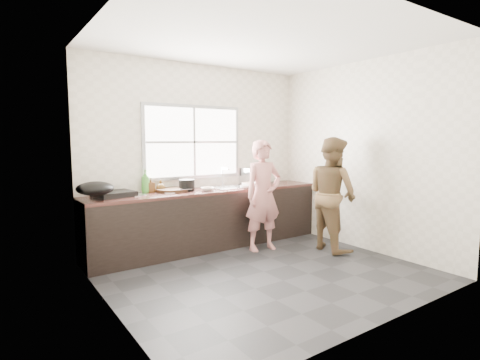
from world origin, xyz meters
TOP-DOWN VIEW (x-y plane):
  - floor at (0.00, 0.00)m, footprint 3.60×3.20m
  - ceiling at (0.00, 0.00)m, footprint 3.60×3.20m
  - wall_back at (0.00, 1.60)m, footprint 3.60×0.01m
  - wall_left at (-1.80, 0.00)m, footprint 0.01×3.20m
  - wall_right at (1.80, 0.00)m, footprint 0.01×3.20m
  - wall_front at (0.00, -1.60)m, footprint 3.60×0.01m
  - cabinet at (0.00, 1.29)m, footprint 3.60×0.62m
  - countertop at (0.00, 1.29)m, footprint 3.60×0.64m
  - sink at (0.35, 1.29)m, footprint 0.55×0.45m
  - faucet at (0.35, 1.49)m, footprint 0.02×0.02m
  - window_frame at (-0.10, 1.59)m, footprint 1.60×0.05m
  - window_glazing at (-0.10, 1.57)m, footprint 1.50×0.01m
  - woman at (0.57, 0.74)m, footprint 0.57×0.41m
  - person_side at (1.38, 0.18)m, footprint 0.71×0.86m
  - cutting_board at (-0.55, 1.39)m, footprint 0.54×0.54m
  - cleaver at (-0.42, 1.23)m, footprint 0.18×0.09m
  - bowl_mince at (-0.10, 1.18)m, footprint 0.26×0.26m
  - bowl_crabs at (0.63, 1.17)m, footprint 0.23×0.23m
  - bowl_held at (0.50, 1.10)m, footprint 0.22×0.22m
  - black_pot at (-0.34, 1.36)m, footprint 0.28×0.28m
  - plate_food at (-0.62, 1.27)m, footprint 0.24×0.24m
  - bottle_green at (-0.89, 1.49)m, footprint 0.13×0.13m
  - bottle_brown_tall at (-0.82, 1.48)m, footprint 0.08×0.09m
  - bottle_brown_short at (-0.68, 1.48)m, footprint 0.13×0.13m
  - glass_jar at (-0.82, 1.51)m, footprint 0.09×0.09m
  - burner at (-1.35, 1.41)m, footprint 0.51×0.51m
  - wok at (-1.62, 1.23)m, footprint 0.48×0.48m
  - dish_rack at (0.93, 1.51)m, footprint 0.40×0.31m
  - pot_lid_left at (-1.29, 1.39)m, footprint 0.32×0.32m
  - pot_lid_right at (-1.08, 1.32)m, footprint 0.35×0.35m

SIDE VIEW (x-z plane):
  - floor at x=0.00m, z-range -0.01..0.00m
  - cabinet at x=0.00m, z-range 0.00..0.82m
  - woman at x=0.57m, z-range 0.00..1.48m
  - person_side at x=1.38m, z-range 0.00..1.62m
  - countertop at x=0.00m, z-range 0.82..0.86m
  - sink at x=0.35m, z-range 0.85..0.88m
  - pot_lid_right at x=-1.08m, z-range 0.86..0.87m
  - pot_lid_left at x=-1.29m, z-range 0.86..0.87m
  - plate_food at x=-0.62m, z-range 0.86..0.88m
  - cutting_board at x=-0.55m, z-range 0.86..0.90m
  - bowl_mince at x=-0.10m, z-range 0.86..0.91m
  - bowl_held at x=0.50m, z-range 0.86..0.92m
  - bowl_crabs at x=0.63m, z-range 0.86..0.92m
  - burner at x=-1.35m, z-range 0.86..0.93m
  - cleaver at x=-0.42m, z-range 0.90..0.91m
  - glass_jar at x=-0.82m, z-range 0.86..0.96m
  - bottle_brown_short at x=-0.68m, z-range 0.86..1.01m
  - black_pot at x=-0.34m, z-range 0.86..1.02m
  - bottle_brown_tall at x=-0.82m, z-range 0.86..1.05m
  - dish_rack at x=0.93m, z-range 0.86..1.13m
  - wok at x=-1.62m, z-range 0.92..1.09m
  - faucet at x=0.35m, z-range 0.86..1.16m
  - bottle_green at x=-0.89m, z-range 0.86..1.18m
  - wall_back at x=0.00m, z-range 0.00..2.70m
  - wall_left at x=-1.80m, z-range 0.00..2.70m
  - wall_right at x=1.80m, z-range 0.00..2.70m
  - wall_front at x=0.00m, z-range 0.00..2.70m
  - window_glazing at x=-0.10m, z-range 1.05..2.05m
  - window_frame at x=-0.10m, z-range 1.00..2.10m
  - ceiling at x=0.00m, z-range 2.70..2.71m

